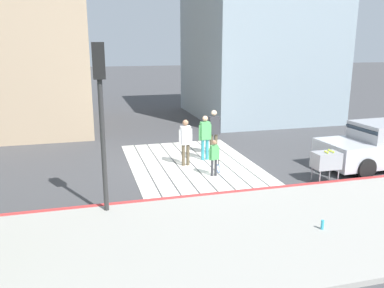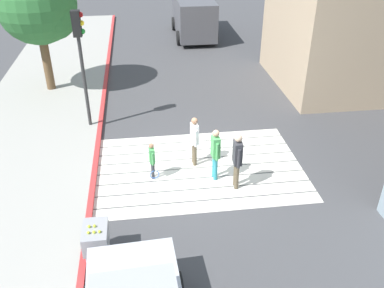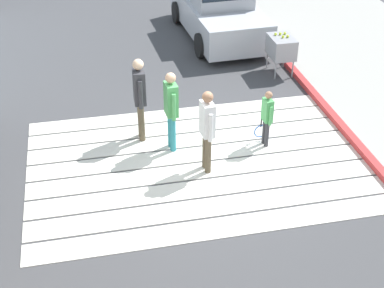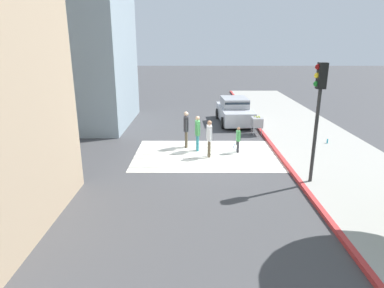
% 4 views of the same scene
% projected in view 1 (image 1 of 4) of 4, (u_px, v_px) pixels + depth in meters
% --- Properties ---
extents(ground_plane, '(120.00, 120.00, 0.00)m').
position_uv_depth(ground_plane, '(192.00, 164.00, 14.43)').
color(ground_plane, '#424244').
extents(crosswalk_stripes, '(6.40, 4.35, 0.01)m').
position_uv_depth(crosswalk_stripes, '(192.00, 164.00, 14.43)').
color(crosswalk_stripes, silver).
rests_on(crosswalk_stripes, ground).
extents(sidewalk_west, '(4.80, 40.00, 0.12)m').
position_uv_depth(sidewalk_west, '(257.00, 231.00, 9.18)').
color(sidewalk_west, '#9E9B93').
rests_on(sidewalk_west, ground).
extents(curb_painted, '(0.16, 40.00, 0.13)m').
position_uv_depth(curb_painted, '(222.00, 195.00, 11.37)').
color(curb_painted, '#BC3333').
rests_on(curb_painted, ground).
extents(building_far_south, '(8.00, 7.04, 9.25)m').
position_uv_depth(building_far_south, '(257.00, 35.00, 22.81)').
color(building_far_south, '#8C9EA8').
rests_on(building_far_south, ground).
extents(car_parked_near_curb, '(2.15, 4.38, 1.57)m').
position_uv_depth(car_parked_near_curb, '(381.00, 146.00, 13.98)').
color(car_parked_near_curb, silver).
rests_on(car_parked_near_curb, ground).
extents(traffic_light_corner, '(0.39, 0.28, 4.24)m').
position_uv_depth(traffic_light_corner, '(100.00, 95.00, 9.51)').
color(traffic_light_corner, '#2D2D2D').
rests_on(traffic_light_corner, ground).
extents(tennis_ball_cart, '(0.56, 0.80, 1.02)m').
position_uv_depth(tennis_ball_cart, '(326.00, 160.00, 12.44)').
color(tennis_ball_cart, '#99999E').
rests_on(tennis_ball_cart, ground).
extents(water_bottle, '(0.07, 0.07, 0.22)m').
position_uv_depth(water_bottle, '(322.00, 225.00, 9.13)').
color(water_bottle, '#33A5BF').
rests_on(water_bottle, sidewalk_west).
extents(pedestrian_adult_lead, '(0.23, 0.48, 1.64)m').
position_uv_depth(pedestrian_adult_lead, '(186.00, 139.00, 14.01)').
color(pedestrian_adult_lead, brown).
rests_on(pedestrian_adult_lead, ground).
extents(pedestrian_adult_trailing, '(0.24, 0.49, 1.65)m').
position_uv_depth(pedestrian_adult_trailing, '(205.00, 135.00, 14.70)').
color(pedestrian_adult_trailing, teal).
rests_on(pedestrian_adult_trailing, ground).
extents(pedestrian_adult_side, '(0.24, 0.51, 1.75)m').
position_uv_depth(pedestrian_adult_side, '(214.00, 129.00, 15.31)').
color(pedestrian_adult_side, brown).
rests_on(pedestrian_adult_side, ground).
extents(pedestrian_child_with_racket, '(0.28, 0.38, 1.20)m').
position_uv_depth(pedestrian_child_with_racket, '(214.00, 156.00, 12.98)').
color(pedestrian_child_with_racket, '#333338').
rests_on(pedestrian_child_with_racket, ground).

